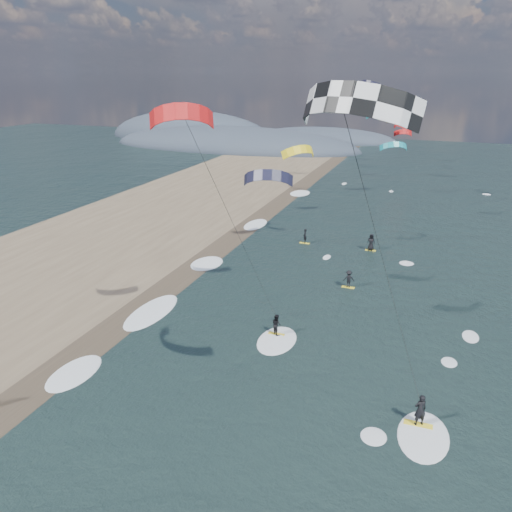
% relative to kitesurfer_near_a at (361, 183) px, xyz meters
% --- Properties ---
extents(ground, '(260.00, 260.00, 0.00)m').
position_rel_kitesurfer_near_a_xyz_m(ground, '(-6.34, -3.40, -13.84)').
color(ground, black).
rests_on(ground, ground).
extents(wet_sand_strip, '(3.00, 240.00, 0.00)m').
position_rel_kitesurfer_near_a_xyz_m(wet_sand_strip, '(-18.34, 6.60, -13.84)').
color(wet_sand_strip, '#382D23').
rests_on(wet_sand_strip, ground).
extents(coastal_hills, '(80.00, 41.00, 15.00)m').
position_rel_kitesurfer_near_a_xyz_m(coastal_hills, '(-51.18, 104.46, -13.84)').
color(coastal_hills, '#3D4756').
rests_on(coastal_hills, ground).
extents(kitesurfer_near_a, '(8.04, 9.00, 17.79)m').
position_rel_kitesurfer_near_a_xyz_m(kitesurfer_near_a, '(0.00, 0.00, 0.00)').
color(kitesurfer_near_a, yellow).
rests_on(kitesurfer_near_a, ground).
extents(kitesurfer_near_b, '(6.94, 8.80, 16.59)m').
position_rel_kitesurfer_near_a_xyz_m(kitesurfer_near_b, '(-9.19, 7.43, -3.20)').
color(kitesurfer_near_b, yellow).
rests_on(kitesurfer_near_b, ground).
extents(far_kitesurfers, '(8.20, 11.07, 1.82)m').
position_rel_kitesurfer_near_a_xyz_m(far_kitesurfers, '(-4.57, 27.66, -13.00)').
color(far_kitesurfers, yellow).
rests_on(far_kitesurfers, ground).
extents(bg_kite_field, '(12.53, 70.46, 9.69)m').
position_rel_kitesurfer_near_a_xyz_m(bg_kite_field, '(-6.78, 49.94, -2.32)').
color(bg_kite_field, gray).
rests_on(bg_kite_field, ground).
extents(shoreline_surf, '(2.40, 79.40, 0.11)m').
position_rel_kitesurfer_near_a_xyz_m(shoreline_surf, '(-17.14, 11.35, -13.84)').
color(shoreline_surf, white).
rests_on(shoreline_surf, ground).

